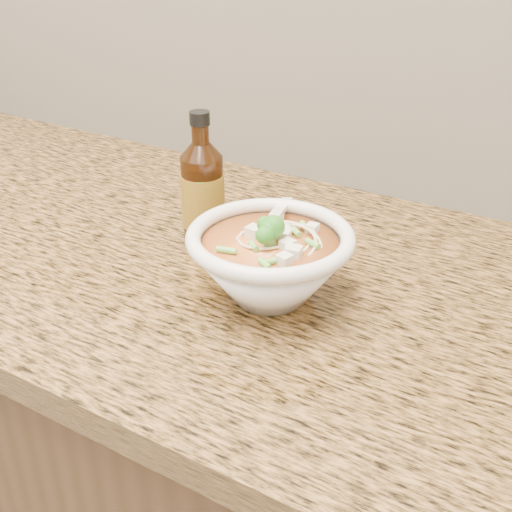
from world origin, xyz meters
The scene contains 4 objects.
cabinet centered at (0.00, 1.68, 0.43)m, with size 4.00×0.65×0.86m, color #33200F.
counter_slab centered at (0.00, 1.68, 0.88)m, with size 4.00×0.68×0.04m, color olive.
soup_bowl centered at (0.28, 1.60, 0.95)m, with size 0.20×0.23×0.11m.
hot_sauce_bottle centered at (0.12, 1.70, 0.97)m, with size 0.08×0.08×0.19m.
Camera 1 is at (0.61, 1.01, 1.33)m, focal length 45.00 mm.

